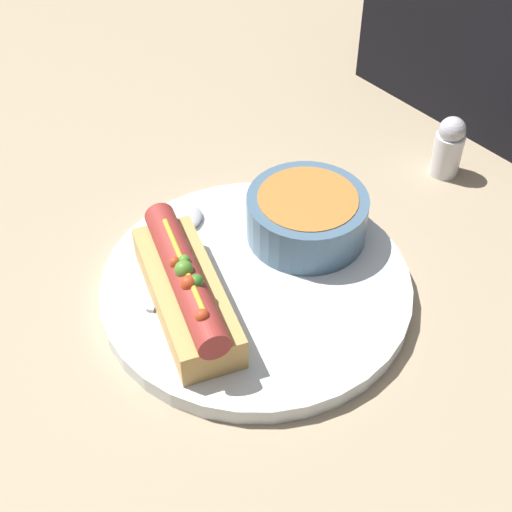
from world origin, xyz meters
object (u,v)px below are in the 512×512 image
(soup_bowl, at_px, (307,215))
(salt_shaker, at_px, (448,147))
(hot_dog, at_px, (186,289))
(spoon, at_px, (183,233))

(soup_bowl, bearing_deg, salt_shaker, 88.16)
(soup_bowl, bearing_deg, hot_dog, -87.52)
(hot_dog, xyz_separation_m, soup_bowl, (-0.01, 0.15, 0.00))
(salt_shaker, bearing_deg, spoon, -105.04)
(soup_bowl, height_order, salt_shaker, salt_shaker)
(soup_bowl, relative_size, salt_shaker, 1.64)
(soup_bowl, relative_size, spoon, 0.99)
(soup_bowl, distance_m, salt_shaker, 0.21)
(spoon, height_order, salt_shaker, salt_shaker)
(spoon, bearing_deg, soup_bowl, -76.03)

